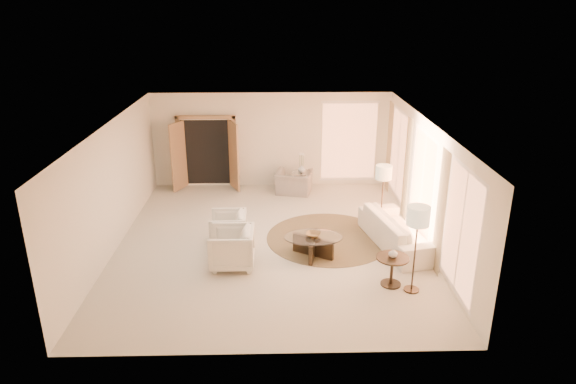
{
  "coord_description": "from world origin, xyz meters",
  "views": [
    {
      "loc": [
        0.12,
        -10.75,
        5.27
      ],
      "look_at": [
        0.4,
        0.4,
        1.1
      ],
      "focal_mm": 32.0,
      "sensor_mm": 36.0,
      "label": 1
    }
  ],
  "objects_px": {
    "coffee_table": "(313,244)",
    "armchair_right": "(232,246)",
    "armchair_left": "(228,227)",
    "side_table": "(301,181)",
    "side_vase": "(302,169)",
    "accent_chair": "(294,179)",
    "end_vase": "(393,253)",
    "floor_lamp_near": "(384,175)",
    "bowl": "(313,235)",
    "floor_lamp_far": "(418,220)",
    "sofa": "(398,230)",
    "end_table": "(392,266)"
  },
  "relations": [
    {
      "from": "side_vase",
      "to": "bowl",
      "type": "bearing_deg",
      "value": -89.01
    },
    {
      "from": "accent_chair",
      "to": "bowl",
      "type": "bearing_deg",
      "value": 106.65
    },
    {
      "from": "end_vase",
      "to": "side_vase",
      "type": "distance_m",
      "value": 5.32
    },
    {
      "from": "sofa",
      "to": "armchair_left",
      "type": "height_order",
      "value": "armchair_left"
    },
    {
      "from": "floor_lamp_near",
      "to": "end_vase",
      "type": "xyz_separation_m",
      "value": [
        -0.32,
        -2.72,
        -0.67
      ]
    },
    {
      "from": "sofa",
      "to": "accent_chair",
      "type": "xyz_separation_m",
      "value": [
        -2.27,
        3.45,
        0.08
      ]
    },
    {
      "from": "side_table",
      "to": "floor_lamp_far",
      "type": "bearing_deg",
      "value": -70.58
    },
    {
      "from": "armchair_right",
      "to": "side_vase",
      "type": "xyz_separation_m",
      "value": [
        1.67,
        4.24,
        0.31
      ]
    },
    {
      "from": "accent_chair",
      "to": "floor_lamp_near",
      "type": "distance_m",
      "value": 3.36
    },
    {
      "from": "end_vase",
      "to": "floor_lamp_near",
      "type": "bearing_deg",
      "value": 83.33
    },
    {
      "from": "floor_lamp_far",
      "to": "end_vase",
      "type": "height_order",
      "value": "floor_lamp_far"
    },
    {
      "from": "sofa",
      "to": "end_vase",
      "type": "relative_size",
      "value": 13.48
    },
    {
      "from": "floor_lamp_far",
      "to": "accent_chair",
      "type": "bearing_deg",
      "value": 111.16
    },
    {
      "from": "end_table",
      "to": "side_vase",
      "type": "bearing_deg",
      "value": 106.59
    },
    {
      "from": "side_table",
      "to": "end_table",
      "type": "bearing_deg",
      "value": -73.41
    },
    {
      "from": "side_table",
      "to": "bowl",
      "type": "distance_m",
      "value": 3.84
    },
    {
      "from": "armchair_left",
      "to": "side_table",
      "type": "distance_m",
      "value": 3.66
    },
    {
      "from": "coffee_table",
      "to": "floor_lamp_near",
      "type": "bearing_deg",
      "value": 39.44
    },
    {
      "from": "armchair_left",
      "to": "floor_lamp_near",
      "type": "xyz_separation_m",
      "value": [
        3.68,
        0.78,
        0.95
      ]
    },
    {
      "from": "side_table",
      "to": "floor_lamp_near",
      "type": "height_order",
      "value": "floor_lamp_near"
    },
    {
      "from": "side_table",
      "to": "end_vase",
      "type": "distance_m",
      "value": 5.32
    },
    {
      "from": "armchair_left",
      "to": "side_vase",
      "type": "distance_m",
      "value": 3.67
    },
    {
      "from": "sofa",
      "to": "bowl",
      "type": "relative_size",
      "value": 7.74
    },
    {
      "from": "accent_chair",
      "to": "armchair_right",
      "type": "bearing_deg",
      "value": 84.0
    },
    {
      "from": "accent_chair",
      "to": "floor_lamp_far",
      "type": "distance_m",
      "value": 5.91
    },
    {
      "from": "coffee_table",
      "to": "floor_lamp_near",
      "type": "distance_m",
      "value": 2.53
    },
    {
      "from": "end_table",
      "to": "coffee_table",
      "type": "bearing_deg",
      "value": 139.03
    },
    {
      "from": "coffee_table",
      "to": "floor_lamp_far",
      "type": "xyz_separation_m",
      "value": [
        1.81,
        -1.48,
        1.19
      ]
    },
    {
      "from": "sofa",
      "to": "end_vase",
      "type": "xyz_separation_m",
      "value": [
        -0.53,
        -1.75,
        0.33
      ]
    },
    {
      "from": "floor_lamp_near",
      "to": "bowl",
      "type": "distance_m",
      "value": 2.45
    },
    {
      "from": "side_table",
      "to": "side_vase",
      "type": "relative_size",
      "value": 3.01
    },
    {
      "from": "coffee_table",
      "to": "accent_chair",
      "type": "bearing_deg",
      "value": 94.23
    },
    {
      "from": "armchair_right",
      "to": "bowl",
      "type": "height_order",
      "value": "armchair_right"
    },
    {
      "from": "armchair_right",
      "to": "coffee_table",
      "type": "distance_m",
      "value": 1.8
    },
    {
      "from": "armchair_right",
      "to": "accent_chair",
      "type": "relative_size",
      "value": 0.92
    },
    {
      "from": "accent_chair",
      "to": "armchair_left",
      "type": "bearing_deg",
      "value": 76.12
    },
    {
      "from": "bowl",
      "to": "side_vase",
      "type": "relative_size",
      "value": 1.45
    },
    {
      "from": "floor_lamp_near",
      "to": "end_table",
      "type": "bearing_deg",
      "value": -96.67
    },
    {
      "from": "floor_lamp_far",
      "to": "bowl",
      "type": "bearing_deg",
      "value": 140.63
    },
    {
      "from": "floor_lamp_near",
      "to": "end_vase",
      "type": "height_order",
      "value": "floor_lamp_near"
    },
    {
      "from": "coffee_table",
      "to": "armchair_right",
      "type": "bearing_deg",
      "value": -166.75
    },
    {
      "from": "armchair_left",
      "to": "bowl",
      "type": "bearing_deg",
      "value": 69.11
    },
    {
      "from": "end_table",
      "to": "floor_lamp_near",
      "type": "xyz_separation_m",
      "value": [
        0.32,
        2.72,
        0.95
      ]
    },
    {
      "from": "side_table",
      "to": "bowl",
      "type": "xyz_separation_m",
      "value": [
        0.07,
        -3.83,
        0.1
      ]
    },
    {
      "from": "floor_lamp_far",
      "to": "end_table",
      "type": "bearing_deg",
      "value": 147.94
    },
    {
      "from": "sofa",
      "to": "armchair_right",
      "type": "relative_size",
      "value": 2.69
    },
    {
      "from": "accent_chair",
      "to": "floor_lamp_near",
      "type": "relative_size",
      "value": 0.63
    },
    {
      "from": "coffee_table",
      "to": "floor_lamp_near",
      "type": "relative_size",
      "value": 1.06
    },
    {
      "from": "sofa",
      "to": "accent_chair",
      "type": "relative_size",
      "value": 2.48
    },
    {
      "from": "armchair_left",
      "to": "accent_chair",
      "type": "bearing_deg",
      "value": 152.25
    }
  ]
}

